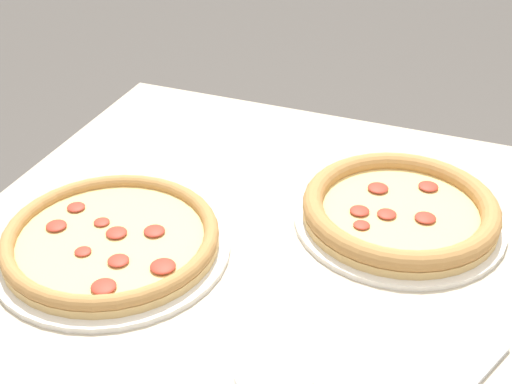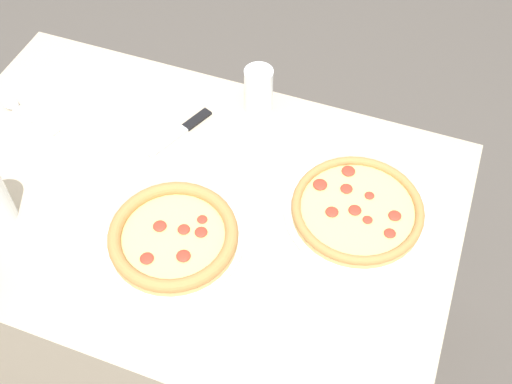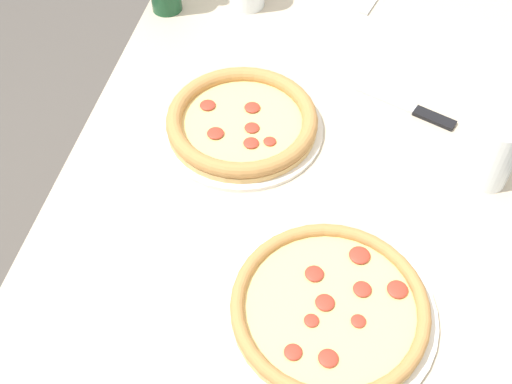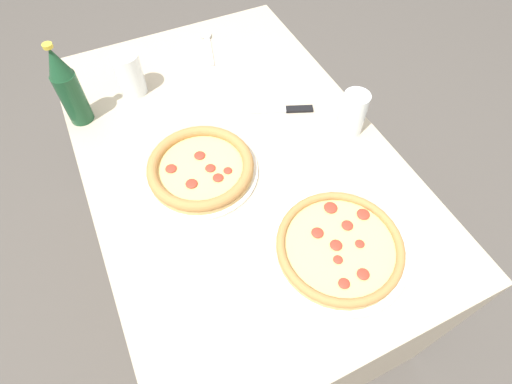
{
  "view_description": "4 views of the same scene",
  "coord_description": "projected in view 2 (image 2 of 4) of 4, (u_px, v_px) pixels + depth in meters",
  "views": [
    {
      "loc": [
        0.08,
        -0.75,
        1.31
      ],
      "look_at": [
        -0.23,
        0.04,
        0.76
      ],
      "focal_mm": 50.0,
      "sensor_mm": 36.0,
      "label": 1
    },
    {
      "loc": [
        -0.47,
        0.77,
        1.88
      ],
      "look_at": [
        -0.18,
        -0.02,
        0.78
      ],
      "focal_mm": 45.0,
      "sensor_mm": 36.0,
      "label": 2
    },
    {
      "loc": [
        -0.87,
        -0.08,
        1.57
      ],
      "look_at": [
        -0.25,
        0.04,
        0.79
      ],
      "focal_mm": 45.0,
      "sensor_mm": 36.0,
      "label": 3
    },
    {
      "loc": [
        -0.7,
        0.26,
        1.55
      ],
      "look_at": [
        -0.19,
        0.02,
        0.76
      ],
      "focal_mm": 28.0,
      "sensor_mm": 36.0,
      "label": 4
    }
  ],
  "objects": [
    {
      "name": "pizza_veggie",
      "position": [
        174.0,
        237.0,
        1.38
      ],
      "size": [
        0.3,
        0.3,
        0.04
      ],
      "color": "silver",
      "rests_on": "table"
    },
    {
      "name": "spoon",
      "position": [
        21.0,
        111.0,
        1.64
      ],
      "size": [
        0.19,
        0.08,
        0.02
      ],
      "color": "silver",
      "rests_on": "table"
    },
    {
      "name": "pizza_salami",
      "position": [
        357.0,
        210.0,
        1.43
      ],
      "size": [
        0.33,
        0.33,
        0.04
      ],
      "color": "silver",
      "rests_on": "table"
    },
    {
      "name": "table",
      "position": [
        192.0,
        276.0,
        1.75
      ],
      "size": [
        1.26,
        0.82,
        0.7
      ],
      "color": "#B7A88E",
      "rests_on": "ground_plane"
    },
    {
      "name": "ground_plane",
      "position": [
        201.0,
        332.0,
        2.03
      ],
      "size": [
        8.0,
        8.0,
        0.0
      ],
      "primitive_type": "plane",
      "color": "#4C4742"
    },
    {
      "name": "glass_orange_juice",
      "position": [
        259.0,
        93.0,
        1.6
      ],
      "size": [
        0.07,
        0.07,
        0.13
      ],
      "color": "white",
      "rests_on": "table"
    },
    {
      "name": "knife",
      "position": [
        182.0,
        130.0,
        1.6
      ],
      "size": [
        0.1,
        0.2,
        0.01
      ],
      "color": "black",
      "rests_on": "table"
    }
  ]
}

